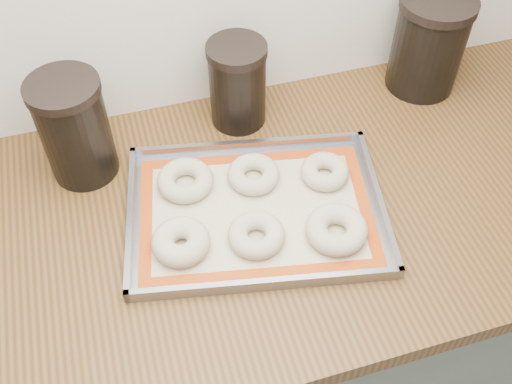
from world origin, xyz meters
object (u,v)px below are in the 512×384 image
object	(u,v)px
baking_tray	(256,211)
canister_mid	(238,84)
bagel_front_left	(181,242)
bagel_front_right	(337,229)
canister_left	(75,129)
bagel_back_right	(325,172)
canister_right	(429,44)
bagel_front_mid	(256,235)
bagel_back_left	(185,180)
bagel_back_mid	(254,174)

from	to	relation	value
baking_tray	canister_mid	world-z (taller)	canister_mid
bagel_front_left	bagel_front_right	size ratio (longest dim) A/B	0.93
canister_left	bagel_back_right	bearing A→B (deg)	-20.02
canister_mid	canister_right	bearing A→B (deg)	-0.62
bagel_back_right	canister_right	world-z (taller)	canister_right
baking_tray	bagel_back_right	size ratio (longest dim) A/B	5.61
bagel_front_mid	canister_mid	distance (m)	0.33
canister_left	canister_mid	xyz separation A→B (m)	(0.32, 0.05, -0.01)
bagel_back_right	bagel_back_left	bearing A→B (deg)	168.40
baking_tray	bagel_front_mid	world-z (taller)	bagel_front_mid
bagel_back_mid	canister_right	xyz separation A→B (m)	(0.43, 0.18, 0.08)
baking_tray	bagel_back_left	size ratio (longest dim) A/B	4.88
bagel_back_left	bagel_back_mid	world-z (taller)	bagel_back_left
baking_tray	bagel_back_right	bearing A→B (deg)	16.13
bagel_front_left	bagel_front_mid	world-z (taller)	bagel_front_left
baking_tray	bagel_front_left	world-z (taller)	bagel_front_left
bagel_back_mid	canister_right	size ratio (longest dim) A/B	0.47
bagel_front_left	bagel_back_right	xyz separation A→B (m)	(0.30, 0.08, -0.00)
bagel_back_mid	bagel_front_mid	bearing A→B (deg)	-104.43
bagel_back_right	bagel_front_left	bearing A→B (deg)	-163.99
bagel_front_left	canister_right	xyz separation A→B (m)	(0.60, 0.29, 0.08)
bagel_front_mid	bagel_back_right	world-z (taller)	bagel_front_mid
bagel_front_left	canister_right	bearing A→B (deg)	26.01
bagel_front_mid	canister_right	bearing A→B (deg)	33.67
bagel_front_left	canister_right	size ratio (longest dim) A/B	0.48
bagel_back_right	canister_left	xyz separation A→B (m)	(-0.43, 0.16, 0.08)
bagel_back_mid	canister_right	distance (m)	0.48
bagel_back_left	canister_mid	size ratio (longest dim) A/B	0.58
bagel_back_right	canister_mid	xyz separation A→B (m)	(-0.11, 0.21, 0.07)
canister_mid	bagel_front_right	bearing A→B (deg)	-76.81
baking_tray	canister_right	size ratio (longest dim) A/B	2.45
bagel_front_mid	bagel_front_left	bearing A→B (deg)	170.80
bagel_back_right	canister_mid	size ratio (longest dim) A/B	0.50
baking_tray	canister_left	size ratio (longest dim) A/B	2.45
bagel_back_left	bagel_front_right	bearing A→B (deg)	-39.54
bagel_front_left	bagel_back_mid	world-z (taller)	bagel_front_left
canister_mid	canister_right	world-z (taller)	canister_right
bagel_front_left	bagel_front_mid	size ratio (longest dim) A/B	1.02
bagel_front_right	canister_right	bearing A→B (deg)	45.82
canister_left	bagel_front_right	bearing A→B (deg)	-36.04
bagel_back_right	canister_mid	world-z (taller)	canister_mid
baking_tray	bagel_front_left	size ratio (longest dim) A/B	5.06
bagel_back_left	canister_mid	world-z (taller)	canister_mid
bagel_front_mid	canister_left	distance (m)	0.38
bagel_back_left	canister_left	size ratio (longest dim) A/B	0.50
baking_tray	bagel_back_left	xyz separation A→B (m)	(-0.11, 0.10, 0.01)
bagel_back_mid	canister_right	world-z (taller)	canister_right
bagel_front_right	bagel_front_mid	bearing A→B (deg)	167.73
bagel_back_right	canister_mid	distance (m)	0.25
canister_left	canister_right	world-z (taller)	same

